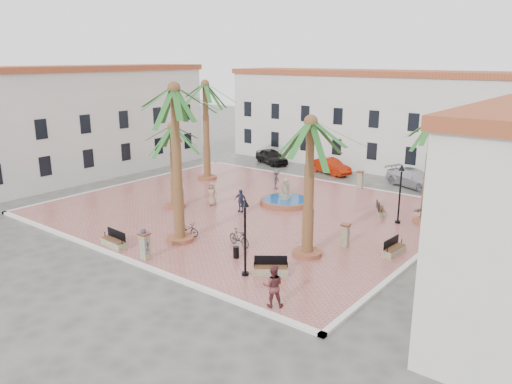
# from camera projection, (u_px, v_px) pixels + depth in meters

# --- Properties ---
(ground) EXTENTS (120.00, 120.00, 0.00)m
(ground) POSITION_uv_depth(u_px,v_px,m) (245.00, 211.00, 35.91)
(ground) COLOR #56544F
(ground) RESTS_ON ground
(plaza) EXTENTS (26.00, 22.00, 0.15)m
(plaza) POSITION_uv_depth(u_px,v_px,m) (245.00, 210.00, 35.89)
(plaza) COLOR #AE605A
(plaza) RESTS_ON ground
(kerb_n) EXTENTS (26.30, 0.30, 0.16)m
(kerb_n) POSITION_uv_depth(u_px,v_px,m) (324.00, 181.00, 44.23)
(kerb_n) COLOR silver
(kerb_n) RESTS_ON ground
(kerb_s) EXTENTS (26.30, 0.30, 0.16)m
(kerb_s) POSITION_uv_depth(u_px,v_px,m) (119.00, 257.00, 27.54)
(kerb_s) COLOR silver
(kerb_s) RESTS_ON ground
(kerb_e) EXTENTS (0.30, 22.30, 0.16)m
(kerb_e) POSITION_uv_depth(u_px,v_px,m) (423.00, 252.00, 28.13)
(kerb_e) COLOR silver
(kerb_e) RESTS_ON ground
(kerb_w) EXTENTS (0.30, 22.30, 0.16)m
(kerb_w) POSITION_uv_depth(u_px,v_px,m) (130.00, 183.00, 43.64)
(kerb_w) COLOR silver
(kerb_w) RESTS_ON ground
(building_north) EXTENTS (30.40, 7.40, 9.50)m
(building_north) POSITION_uv_depth(u_px,v_px,m) (372.00, 119.00, 49.83)
(building_north) COLOR silver
(building_north) RESTS_ON ground
(building_west) EXTENTS (6.40, 24.40, 10.00)m
(building_west) POSITION_uv_depth(u_px,v_px,m) (86.00, 121.00, 45.92)
(building_west) COLOR silver
(building_west) RESTS_ON ground
(fountain) EXTENTS (3.82, 3.82, 1.97)m
(fountain) POSITION_uv_depth(u_px,v_px,m) (286.00, 200.00, 37.12)
(fountain) COLOR #9F5538
(fountain) RESTS_ON plaza
(palm_nw) EXTENTS (5.46, 5.46, 8.74)m
(palm_nw) POSITION_uv_depth(u_px,v_px,m) (205.00, 95.00, 42.86)
(palm_nw) COLOR #9F5538
(palm_nw) RESTS_ON plaza
(palm_sw) EXTENTS (4.95, 4.95, 6.21)m
(palm_sw) POSITION_uv_depth(u_px,v_px,m) (173.00, 138.00, 35.03)
(palm_sw) COLOR #9F5538
(palm_sw) RESTS_ON plaza
(palm_s) EXTENTS (5.33, 5.33, 9.30)m
(palm_s) POSITION_uv_depth(u_px,v_px,m) (175.00, 105.00, 27.64)
(palm_s) COLOR #9F5538
(palm_s) RESTS_ON plaza
(palm_e) EXTENTS (5.35, 5.35, 7.74)m
(palm_e) POSITION_uv_depth(u_px,v_px,m) (310.00, 138.00, 25.87)
(palm_e) COLOR #9F5538
(palm_e) RESTS_ON plaza
(palm_ne) EXTENTS (4.82, 4.82, 7.10)m
(palm_ne) POSITION_uv_depth(u_px,v_px,m) (432.00, 133.00, 31.41)
(palm_ne) COLOR #9F5538
(palm_ne) RESTS_ON plaza
(bench_s) EXTENTS (1.89, 0.69, 0.98)m
(bench_s) POSITION_uv_depth(u_px,v_px,m) (114.00, 242.00, 28.66)
(bench_s) COLOR gray
(bench_s) RESTS_ON plaza
(bench_se) EXTENTS (1.74, 1.49, 0.93)m
(bench_se) POSITION_uv_depth(u_px,v_px,m) (271.00, 270.00, 25.03)
(bench_se) COLOR gray
(bench_se) RESTS_ON plaza
(bench_e) EXTENTS (0.66, 1.78, 0.92)m
(bench_e) POSITION_uv_depth(u_px,v_px,m) (394.00, 250.00, 27.58)
(bench_e) COLOR gray
(bench_e) RESTS_ON plaza
(bench_ne) EXTENTS (1.29, 1.70, 0.88)m
(bench_ne) POSITION_uv_depth(u_px,v_px,m) (380.00, 211.00, 34.66)
(bench_ne) COLOR gray
(bench_ne) RESTS_ON plaza
(lamppost_s) EXTENTS (0.44, 0.44, 4.01)m
(lamppost_s) POSITION_uv_depth(u_px,v_px,m) (245.00, 224.00, 24.31)
(lamppost_s) COLOR black
(lamppost_s) RESTS_ON plaza
(lamppost_e) EXTENTS (0.43, 0.43, 3.94)m
(lamppost_e) POSITION_uv_depth(u_px,v_px,m) (401.00, 184.00, 32.19)
(lamppost_e) COLOR black
(lamppost_e) RESTS_ON plaza
(bollard_se) EXTENTS (0.56, 0.56, 1.49)m
(bollard_se) POSITION_uv_depth(u_px,v_px,m) (145.00, 245.00, 26.84)
(bollard_se) COLOR gray
(bollard_se) RESTS_ON plaza
(bollard_n) EXTENTS (0.61, 0.61, 1.50)m
(bollard_n) POSITION_uv_depth(u_px,v_px,m) (360.00, 180.00, 41.29)
(bollard_n) COLOR gray
(bollard_n) RESTS_ON plaza
(bollard_e) EXTENTS (0.52, 0.52, 1.36)m
(bollard_e) POSITION_uv_depth(u_px,v_px,m) (345.00, 235.00, 28.65)
(bollard_e) COLOR gray
(bollard_e) RESTS_ON plaza
(litter_bin) EXTENTS (0.33, 0.33, 0.64)m
(litter_bin) POSITION_uv_depth(u_px,v_px,m) (236.00, 252.00, 27.10)
(litter_bin) COLOR black
(litter_bin) RESTS_ON plaza
(cyclist_a) EXTENTS (0.69, 0.50, 1.75)m
(cyclist_a) POSITION_uv_depth(u_px,v_px,m) (145.00, 244.00, 26.83)
(cyclist_a) COLOR #363857
(cyclist_a) RESTS_ON plaza
(bicycle_a) EXTENTS (1.73, 0.77, 0.88)m
(bicycle_a) POSITION_uv_depth(u_px,v_px,m) (187.00, 229.00, 30.48)
(bicycle_a) COLOR black
(bicycle_a) RESTS_ON plaza
(cyclist_b) EXTENTS (1.18, 1.14, 1.92)m
(cyclist_b) POSITION_uv_depth(u_px,v_px,m) (273.00, 286.00, 21.69)
(cyclist_b) COLOR #582627
(cyclist_b) RESTS_ON plaza
(bicycle_b) EXTENTS (1.76, 0.76, 1.03)m
(bicycle_b) POSITION_uv_depth(u_px,v_px,m) (239.00, 238.00, 28.74)
(bicycle_b) COLOR black
(bicycle_b) RESTS_ON plaza
(pedestrian_fountain_a) EXTENTS (0.99, 0.84, 1.73)m
(pedestrian_fountain_a) POSITION_uv_depth(u_px,v_px,m) (212.00, 194.00, 36.60)
(pedestrian_fountain_a) COLOR gray
(pedestrian_fountain_a) RESTS_ON plaza
(pedestrian_fountain_b) EXTENTS (1.01, 0.55, 1.64)m
(pedestrian_fountain_b) POSITION_uv_depth(u_px,v_px,m) (241.00, 200.00, 35.10)
(pedestrian_fountain_b) COLOR #2C3353
(pedestrian_fountain_b) RESTS_ON plaza
(pedestrian_north) EXTENTS (0.89, 1.18, 1.62)m
(pedestrian_north) POSITION_uv_depth(u_px,v_px,m) (276.00, 179.00, 41.16)
(pedestrian_north) COLOR #434448
(pedestrian_north) RESTS_ON plaza
(pedestrian_east) EXTENTS (0.99, 1.59, 1.64)m
(pedestrian_east) POSITION_uv_depth(u_px,v_px,m) (424.00, 211.00, 32.70)
(pedestrian_east) COLOR brown
(pedestrian_east) RESTS_ON plaza
(car_black) EXTENTS (4.83, 3.46, 1.53)m
(car_black) POSITION_uv_depth(u_px,v_px,m) (272.00, 157.00, 51.67)
(car_black) COLOR black
(car_black) RESTS_ON ground
(car_red) EXTENTS (4.61, 2.75, 1.44)m
(car_red) POSITION_uv_depth(u_px,v_px,m) (330.00, 166.00, 47.26)
(car_red) COLOR #9A1904
(car_red) RESTS_ON ground
(car_silver) EXTENTS (5.69, 3.95, 1.53)m
(car_silver) POSITION_uv_depth(u_px,v_px,m) (414.00, 178.00, 42.35)
(car_silver) COLOR #BABAC4
(car_silver) RESTS_ON ground
(car_white) EXTENTS (4.61, 2.55, 1.22)m
(car_white) POSITION_uv_depth(u_px,v_px,m) (462.00, 185.00, 40.72)
(car_white) COLOR silver
(car_white) RESTS_ON ground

